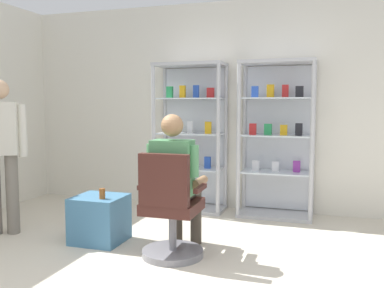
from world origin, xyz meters
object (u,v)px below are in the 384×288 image
storage_crate (100,219)px  tea_glass (102,194)px  standing_customer (1,147)px  display_cabinet_right (277,138)px  office_chair (170,215)px  seated_shopkeeper (176,177)px  display_cabinet_left (191,136)px

storage_crate → tea_glass: bearing=-46.6°
tea_glass → standing_customer: 1.26m
storage_crate → standing_customer: 1.31m
storage_crate → display_cabinet_right: bearing=44.9°
storage_crate → tea_glass: size_ratio=4.79×
office_chair → storage_crate: size_ratio=1.98×
standing_customer → tea_glass: bearing=-0.5°
storage_crate → tea_glass: (0.09, -0.09, 0.28)m
office_chair → seated_shopkeeper: seated_shopkeeper is taller
display_cabinet_right → standing_customer: size_ratio=1.17×
office_chair → storage_crate: bearing=165.8°
display_cabinet_left → tea_glass: 1.75m
seated_shopkeeper → tea_glass: size_ratio=12.75×
office_chair → tea_glass: office_chair is taller
office_chair → standing_customer: size_ratio=0.59×
storage_crate → tea_glass: tea_glass is taller
seated_shopkeeper → standing_customer: standing_customer is taller
display_cabinet_left → standing_customer: size_ratio=1.17×
display_cabinet_left → tea_glass: size_ratio=18.77×
display_cabinet_left → storage_crate: (-0.47, -1.56, -0.74)m
seated_shopkeeper → tea_glass: (-0.75, -0.04, -0.20)m
office_chair → seated_shopkeeper: 0.36m
display_cabinet_right → storage_crate: 2.33m
tea_glass → standing_customer: size_ratio=0.06×
tea_glass → storage_crate: bearing=133.4°
display_cabinet_left → seated_shopkeeper: (0.37, -1.61, -0.25)m
display_cabinet_left → tea_glass: display_cabinet_left is taller
storage_crate → standing_customer: bearing=-175.8°
office_chair → tea_glass: size_ratio=9.49×
display_cabinet_right → seated_shopkeeper: bearing=-114.3°
tea_glass → standing_customer: standing_customer is taller
display_cabinet_left → display_cabinet_right: bearing=0.0°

